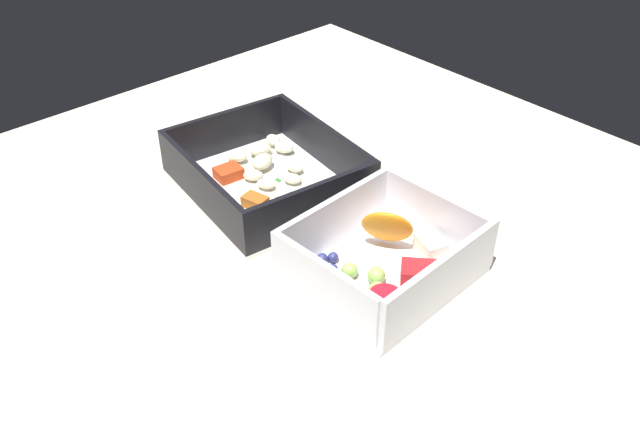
# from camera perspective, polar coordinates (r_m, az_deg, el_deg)

# --- Properties ---
(table_surface) EXTENTS (0.80, 0.80, 0.02)m
(table_surface) POSITION_cam_1_polar(r_m,az_deg,el_deg) (0.71, -0.81, -1.45)
(table_surface) COLOR beige
(table_surface) RESTS_ON ground
(pasta_container) EXTENTS (0.21, 0.18, 0.06)m
(pasta_container) POSITION_cam_1_polar(r_m,az_deg,el_deg) (0.75, -4.37, 3.12)
(pasta_container) COLOR white
(pasta_container) RESTS_ON table_surface
(fruit_bowl) EXTENTS (0.14, 0.16, 0.06)m
(fruit_bowl) POSITION_cam_1_polar(r_m,az_deg,el_deg) (0.63, 5.33, -3.95)
(fruit_bowl) COLOR white
(fruit_bowl) RESTS_ON table_surface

